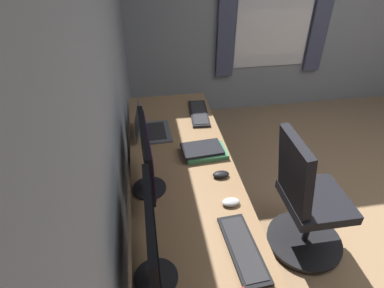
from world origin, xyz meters
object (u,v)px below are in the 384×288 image
Objects in this scene: monitor_secondary at (147,157)px; laptop_leftmost at (149,128)px; drawer_pedestal at (175,181)px; keyboard_main at (243,249)px; monitor_primary at (153,241)px; keyboard_spare at (199,113)px; office_chair at (306,202)px; mouse_main at (231,202)px; mouse_spare at (221,174)px; book_stack_near at (204,151)px.

laptop_leftmost is (0.61, -0.03, -0.19)m from monitor_secondary.
keyboard_main is at bearing -166.98° from drawer_pedestal.
monitor_primary reaches higher than drawer_pedestal.
keyboard_spare is at bearing -17.79° from monitor_primary.
mouse_main is at bearing 107.09° from office_chair.
mouse_spare is (-0.43, -0.25, 0.40)m from drawer_pedestal.
monitor_primary is 1.51m from keyboard_spare.
keyboard_spare is at bearing -62.21° from laptop_leftmost.
office_chair reaches higher than keyboard_main.
mouse_spare is 0.25m from book_stack_near.
office_chair is at bearing -61.33° from monitor_primary.
drawer_pedestal is 1.26m from monitor_primary.
keyboard_main reaches higher than drawer_pedestal.
keyboard_main is 1.34m from keyboard_spare.
keyboard_main and keyboard_spare have the same top height.
mouse_main is at bearing -159.70° from drawer_pedestal.
office_chair is at bearing -72.91° from mouse_main.
drawer_pedestal is at bearing 60.43° from office_chair.
mouse_spare is at bearing -143.83° from laptop_leftmost.
mouse_main is (0.31, -0.02, 0.01)m from keyboard_main.
mouse_spare is at bearing -0.30° from mouse_main.
mouse_main is at bearing 179.70° from mouse_spare.
laptop_leftmost is 0.71× the size of keyboard_spare.
monitor_secondary is (-0.47, 0.20, 0.63)m from drawer_pedestal.
monitor_secondary is at bearing 39.64° from keyboard_main.
keyboard_main is 1.00× the size of keyboard_spare.
office_chair is at bearing -119.57° from drawer_pedestal.
laptop_leftmost is 2.95× the size of mouse_spare.
monitor_primary reaches higher than keyboard_spare.
monitor_secondary is 1.24× the size of keyboard_spare.
mouse_spare is (0.63, -0.45, -0.25)m from monitor_primary.
monitor_primary is 4.99× the size of mouse_main.
drawer_pedestal is 0.81m from monitor_secondary.
laptop_leftmost is 0.32× the size of office_chair.
mouse_main is (-1.03, 0.01, 0.01)m from keyboard_spare.
laptop_leftmost is at bearing 48.08° from book_stack_near.
office_chair reaches higher than laptop_leftmost.
book_stack_near reaches higher than mouse_main.
monitor_primary is 1.21× the size of keyboard_main.
keyboard_main is (-1.12, -0.39, -0.04)m from laptop_leftmost.
drawer_pedestal is 1.62× the size of keyboard_spare.
mouse_main is (-0.67, -0.25, 0.40)m from drawer_pedestal.
monitor_secondary is at bearing 151.40° from keyboard_spare.
monitor_primary is at bearing 179.58° from monitor_secondary.
keyboard_spare is 1.38× the size of book_stack_near.
monitor_primary is at bearing 130.99° from mouse_main.
monitor_secondary is (0.59, -0.00, -0.02)m from monitor_primary.
keyboard_spare is (0.22, -0.42, -0.04)m from laptop_leftmost.
keyboard_main is 4.11× the size of mouse_main.
laptop_leftmost is at bearing 36.17° from mouse_spare.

